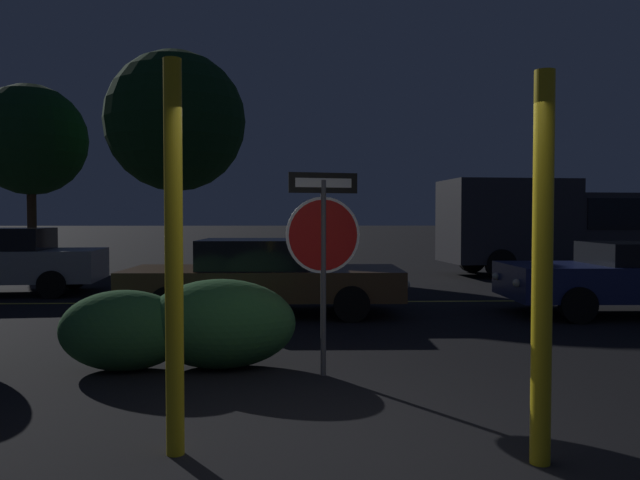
# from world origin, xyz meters

# --- Properties ---
(ground_plane) EXTENTS (260.00, 260.00, 0.00)m
(ground_plane) POSITION_xyz_m (0.00, 0.00, 0.00)
(ground_plane) COLOR black
(road_center_stripe) EXTENTS (34.19, 0.12, 0.01)m
(road_center_stripe) POSITION_xyz_m (0.00, 8.08, 0.00)
(road_center_stripe) COLOR gold
(road_center_stripe) RESTS_ON ground_plane
(stop_sign) EXTENTS (0.81, 0.20, 2.20)m
(stop_sign) POSITION_xyz_m (-0.12, 2.18, 1.52)
(stop_sign) COLOR #4C4C51
(stop_sign) RESTS_ON ground_plane
(yellow_pole_left) EXTENTS (0.13, 0.13, 2.85)m
(yellow_pole_left) POSITION_xyz_m (-1.30, -0.04, 1.42)
(yellow_pole_left) COLOR yellow
(yellow_pole_left) RESTS_ON ground_plane
(yellow_pole_right) EXTENTS (0.14, 0.14, 2.72)m
(yellow_pole_right) POSITION_xyz_m (1.28, -0.31, 1.36)
(yellow_pole_right) COLOR yellow
(yellow_pole_right) RESTS_ON ground_plane
(hedge_bush_1) EXTENTS (1.45, 0.89, 0.91)m
(hedge_bush_1) POSITION_xyz_m (-2.35, 2.49, 0.45)
(hedge_bush_1) COLOR #2D6633
(hedge_bush_1) RESTS_ON ground_plane
(hedge_bush_2) EXTENTS (1.72, 1.05, 1.02)m
(hedge_bush_2) POSITION_xyz_m (-1.28, 2.56, 0.51)
(hedge_bush_2) COLOR #2D6633
(hedge_bush_2) RESTS_ON ground_plane
(passing_car_1) EXTENTS (4.50, 2.35, 1.48)m
(passing_car_1) POSITION_xyz_m (-6.96, 9.65, 0.75)
(passing_car_1) COLOR #9E9EA3
(passing_car_1) RESTS_ON ground_plane
(passing_car_2) EXTENTS (4.97, 2.15, 1.33)m
(passing_car_2) POSITION_xyz_m (-1.01, 6.60, 0.67)
(passing_car_2) COLOR brown
(passing_car_2) RESTS_ON ground_plane
(passing_car_3) EXTENTS (4.72, 2.07, 1.28)m
(passing_car_3) POSITION_xyz_m (5.63, 6.21, 0.67)
(passing_car_3) COLOR navy
(passing_car_3) RESTS_ON ground_plane
(delivery_truck) EXTENTS (6.03, 2.84, 2.83)m
(delivery_truck) POSITION_xyz_m (7.05, 13.83, 1.56)
(delivery_truck) COLOR #2D2D33
(delivery_truck) RESTS_ON ground_plane
(tree_0) EXTENTS (3.94, 3.94, 6.46)m
(tree_0) POSITION_xyz_m (-9.84, 18.18, 4.48)
(tree_0) COLOR #422D1E
(tree_0) RESTS_ON ground_plane
(tree_1) EXTENTS (4.70, 4.70, 7.31)m
(tree_1) POSITION_xyz_m (-4.43, 16.72, 4.95)
(tree_1) COLOR #422D1E
(tree_1) RESTS_ON ground_plane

